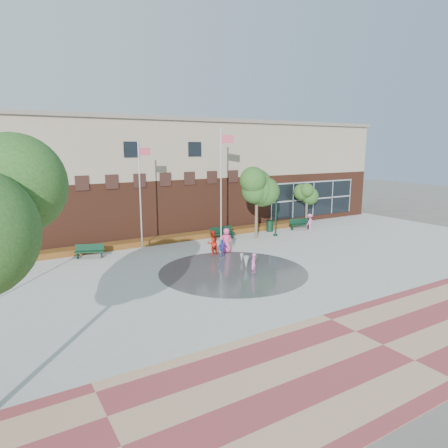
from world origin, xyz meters
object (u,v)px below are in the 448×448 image
trash_can (270,226)px  child_splash (253,263)px  flagpole_right (222,179)px  flagpole_left (141,192)px  bench_left (90,254)px

trash_can → child_splash: (-7.68, -8.46, 0.09)m
trash_can → flagpole_right: bearing=-170.8°
flagpole_left → bench_left: (-3.45, 0.25, -3.79)m
flagpole_right → bench_left: size_ratio=4.55×
flagpole_left → trash_can: 11.90m
flagpole_left → bench_left: flagpole_left is taller
flagpole_left → flagpole_right: size_ratio=0.88×
bench_left → child_splash: 10.68m
bench_left → child_splash: bearing=-25.6°
flagpole_left → child_splash: flagpole_left is taller
child_splash → flagpole_left: bearing=-93.9°
child_splash → flagpole_right: bearing=-137.4°
flagpole_left → bench_left: size_ratio=4.02×
flagpole_right → child_splash: bearing=-85.0°
flagpole_left → flagpole_right: 6.17m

